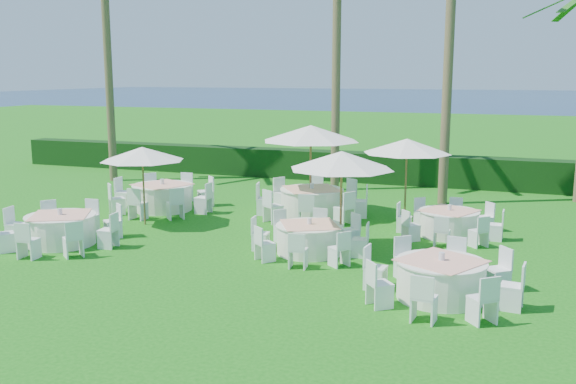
# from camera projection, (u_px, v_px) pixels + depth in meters

# --- Properties ---
(ground) EXTENTS (120.00, 120.00, 0.00)m
(ground) POSITION_uv_depth(u_px,v_px,m) (265.00, 261.00, 15.23)
(ground) COLOR #136110
(ground) RESTS_ON ground
(hedge) EXTENTS (34.00, 1.00, 1.20)m
(hedge) POSITION_uv_depth(u_px,v_px,m) (375.00, 168.00, 26.21)
(hedge) COLOR black
(hedge) RESTS_ON ground
(ocean) EXTENTS (260.00, 260.00, 0.00)m
(ocean) POSITION_uv_depth(u_px,v_px,m) (488.00, 100.00, 109.51)
(ocean) COLOR #061F45
(ocean) RESTS_ON ground
(banquet_table_a) EXTENTS (3.16, 3.16, 0.95)m
(banquet_table_a) POSITION_uv_depth(u_px,v_px,m) (61.00, 229.00, 16.68)
(banquet_table_a) COLOR white
(banquet_table_a) RESTS_ON ground
(banquet_table_b) EXTENTS (2.93, 2.93, 0.89)m
(banquet_table_b) POSITION_uv_depth(u_px,v_px,m) (309.00, 238.00, 15.85)
(banquet_table_b) COLOR white
(banquet_table_b) RESTS_ON ground
(banquet_table_c) EXTENTS (3.13, 3.13, 0.95)m
(banquet_table_c) POSITION_uv_depth(u_px,v_px,m) (441.00, 278.00, 12.65)
(banquet_table_c) COLOR white
(banquet_table_c) RESTS_ON ground
(banquet_table_d) EXTENTS (3.40, 3.40, 1.02)m
(banquet_table_d) POSITION_uv_depth(u_px,v_px,m) (163.00, 196.00, 20.89)
(banquet_table_d) COLOR white
(banquet_table_d) RESTS_ON ground
(banquet_table_e) EXTENTS (3.47, 3.47, 1.04)m
(banquet_table_e) POSITION_uv_depth(u_px,v_px,m) (312.00, 201.00, 20.02)
(banquet_table_e) COLOR white
(banquet_table_e) RESTS_ON ground
(banquet_table_f) EXTENTS (2.85, 2.85, 0.88)m
(banquet_table_f) POSITION_uv_depth(u_px,v_px,m) (449.00, 222.00, 17.55)
(banquet_table_f) COLOR white
(banquet_table_f) RESTS_ON ground
(umbrella_a) EXTENTS (2.44, 2.44, 2.30)m
(umbrella_a) POSITION_uv_depth(u_px,v_px,m) (142.00, 154.00, 18.55)
(umbrella_a) COLOR brown
(umbrella_a) RESTS_ON ground
(umbrella_b) EXTENTS (2.59, 2.59, 2.55)m
(umbrella_b) POSITION_uv_depth(u_px,v_px,m) (342.00, 160.00, 15.54)
(umbrella_b) COLOR brown
(umbrella_b) RESTS_ON ground
(umbrella_c) EXTENTS (3.05, 3.05, 2.83)m
(umbrella_c) POSITION_uv_depth(u_px,v_px,m) (311.00, 133.00, 19.70)
(umbrella_c) COLOR brown
(umbrella_c) RESTS_ON ground
(umbrella_d) EXTENTS (2.62, 2.62, 2.51)m
(umbrella_d) POSITION_uv_depth(u_px,v_px,m) (407.00, 146.00, 18.91)
(umbrella_d) COLOR brown
(umbrella_d) RESTS_ON ground
(palm_b) EXTENTS (4.39, 4.20, 9.48)m
(palm_b) POSITION_uv_depth(u_px,v_px,m) (336.00, 51.00, 23.66)
(palm_b) COLOR brown
(palm_b) RESTS_ON ground
(palm_c) EXTENTS (4.40, 4.17, 10.88)m
(palm_c) POSITION_uv_depth(u_px,v_px,m) (450.00, 26.00, 20.93)
(palm_c) COLOR brown
(palm_c) RESTS_ON ground
(palm_f) EXTENTS (4.31, 4.33, 8.94)m
(palm_f) POSITION_uv_depth(u_px,v_px,m) (108.00, 60.00, 25.84)
(palm_f) COLOR brown
(palm_f) RESTS_ON ground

